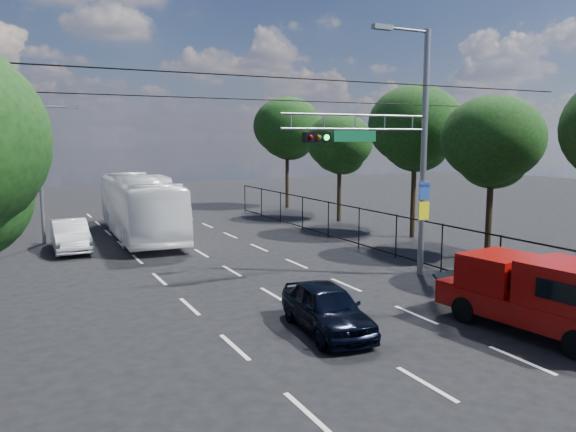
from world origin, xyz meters
TOP-DOWN VIEW (x-y plane):
  - ground at (0.00, 0.00)m, footprint 120.00×120.00m
  - lane_markings at (-0.00, 14.00)m, footprint 6.12×38.00m
  - signal_mast at (5.28, 7.99)m, footprint 6.43×0.39m
  - streetlight_left at (-6.33, 22.00)m, footprint 2.09×0.22m
  - utility_wires at (0.00, 8.83)m, footprint 22.00×5.04m
  - fence_right at (7.60, 12.17)m, footprint 0.06×34.03m
  - tree_right_b at (11.22, 9.02)m, footprint 4.50×4.50m
  - tree_right_c at (11.82, 15.02)m, footprint 5.10×5.10m
  - tree_right_d at (11.42, 22.02)m, footprint 4.32×4.32m
  - tree_right_e at (11.62, 30.02)m, footprint 5.28×5.28m
  - red_pickup at (5.01, 1.12)m, footprint 2.79×6.00m
  - navy_hatchback at (-0.22, 3.96)m, footprint 2.11×4.20m
  - white_bus at (-1.57, 21.92)m, footprint 3.48×12.36m
  - white_van at (-5.47, 19.45)m, footprint 1.63×4.54m

SIDE VIEW (x-z plane):
  - ground at x=0.00m, z-range 0.00..0.00m
  - lane_markings at x=0.00m, z-range 0.00..0.01m
  - navy_hatchback at x=-0.22m, z-range 0.00..1.37m
  - white_van at x=-5.47m, z-range 0.00..1.49m
  - fence_right at x=7.60m, z-range 0.03..2.03m
  - red_pickup at x=5.01m, z-range 0.07..2.23m
  - white_bus at x=-1.57m, z-range 0.00..3.41m
  - streetlight_left at x=-6.33m, z-range 0.40..7.48m
  - tree_right_d at x=11.42m, z-range 1.34..8.36m
  - tree_right_b at x=11.22m, z-range 1.40..8.71m
  - signal_mast at x=5.28m, z-range 0.49..9.99m
  - tree_right_c at x=11.82m, z-range 1.59..9.88m
  - tree_right_e at x=11.62m, z-range 1.65..10.23m
  - utility_wires at x=0.00m, z-range 6.86..7.60m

